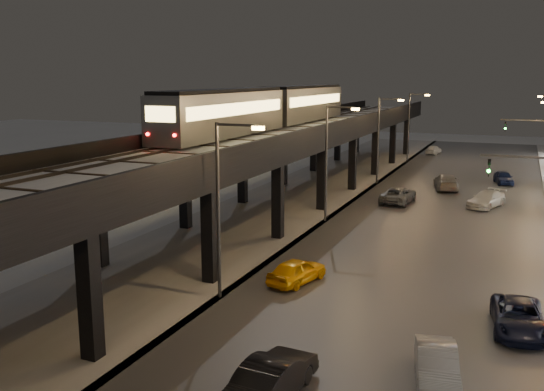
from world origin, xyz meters
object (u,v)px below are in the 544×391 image
(car_onc_silver, at_px, (437,367))
(car_far_white, at_px, (434,150))
(subway_train, at_px, (270,107))
(car_onc_red, at_px, (504,178))
(car_onc_dark, at_px, (519,318))
(car_mid_dark, at_px, (446,182))
(car_mid_silver, at_px, (398,195))
(car_onc_white, at_px, (486,200))
(car_taxi, at_px, (297,272))
(car_near_white, at_px, (274,378))

(car_onc_silver, bearing_deg, car_far_white, 86.30)
(subway_train, height_order, car_onc_red, subway_train)
(car_onc_silver, xyz_separation_m, car_onc_red, (0.88, 45.95, -0.02))
(car_far_white, relative_size, car_onc_red, 0.97)
(car_onc_dark, relative_size, car_onc_red, 1.21)
(car_mid_dark, distance_m, car_onc_dark, 34.85)
(subway_train, bearing_deg, car_mid_silver, 7.83)
(car_onc_white, bearing_deg, car_far_white, 124.54)
(car_far_white, bearing_deg, car_onc_silver, 106.87)
(car_mid_dark, xyz_separation_m, car_onc_silver, (4.32, -40.24, -0.08))
(car_taxi, relative_size, car_onc_red, 1.02)
(car_mid_dark, relative_size, car_onc_white, 1.11)
(car_far_white, relative_size, car_onc_dark, 0.81)
(car_taxi, xyz_separation_m, car_mid_silver, (1.03, 23.52, 0.03))
(car_mid_dark, bearing_deg, car_near_white, 76.59)
(car_mid_dark, relative_size, car_far_white, 1.38)
(car_far_white, bearing_deg, car_onc_white, 113.70)
(car_mid_dark, relative_size, car_onc_silver, 1.26)
(subway_train, height_order, car_onc_silver, subway_train)
(car_taxi, xyz_separation_m, car_onc_silver, (8.55, -8.44, 0.00))
(car_onc_silver, height_order, car_onc_red, car_onc_silver)
(car_taxi, height_order, car_onc_dark, car_taxi)
(car_onc_white, distance_m, car_onc_red, 12.95)
(car_near_white, xyz_separation_m, car_onc_white, (5.09, 36.19, -0.06))
(car_mid_dark, height_order, car_onc_white, car_mid_dark)
(car_taxi, bearing_deg, car_onc_dark, -177.01)
(car_near_white, height_order, car_onc_dark, car_near_white)
(car_mid_silver, relative_size, car_onc_white, 1.09)
(car_near_white, relative_size, car_onc_red, 1.16)
(car_near_white, xyz_separation_m, car_onc_dark, (7.95, 9.27, -0.09))
(car_mid_silver, distance_m, car_onc_silver, 32.83)
(car_onc_dark, height_order, car_onc_red, car_onc_red)
(car_taxi, distance_m, car_onc_dark, 11.54)
(car_taxi, bearing_deg, car_near_white, 120.72)
(car_near_white, distance_m, car_onc_silver, 6.08)
(car_far_white, xyz_separation_m, car_onc_white, (9.23, -35.45, 0.04))
(car_onc_dark, height_order, car_onc_white, car_onc_white)
(subway_train, relative_size, car_mid_dark, 6.96)
(car_taxi, xyz_separation_m, car_mid_dark, (4.23, 31.80, 0.08))
(subway_train, bearing_deg, car_taxi, -63.93)
(car_far_white, distance_m, car_onc_red, 24.74)
(car_near_white, height_order, car_onc_white, car_near_white)
(subway_train, bearing_deg, car_onc_red, 37.78)
(car_onc_dark, relative_size, car_onc_white, 1.00)
(car_onc_white, relative_size, car_onc_red, 1.21)
(car_mid_silver, distance_m, car_mid_dark, 8.88)
(car_taxi, relative_size, car_far_white, 1.05)
(car_mid_silver, xyz_separation_m, car_onc_red, (8.39, 13.99, -0.05))
(car_taxi, distance_m, car_mid_dark, 32.08)
(car_mid_silver, bearing_deg, car_onc_red, -117.51)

